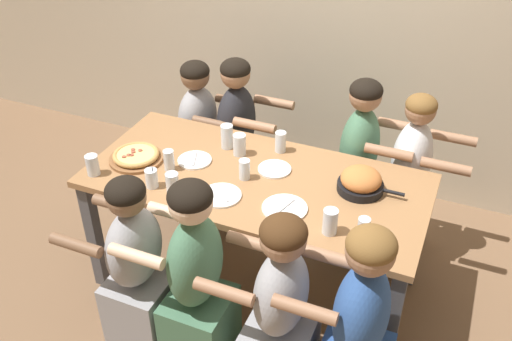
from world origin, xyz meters
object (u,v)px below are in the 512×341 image
drinking_glass_a (173,184)px  drinking_glass_i (330,223)px  drinking_glass_h (240,146)px  empty_plate_d (221,195)px  pizza_board_main (136,156)px  empty_plate_a (285,208)px  skillet_bowl (361,182)px  diner_near_right (357,339)px  drinking_glass_b (169,161)px  diner_far_left (200,140)px  drinking_glass_g (364,228)px  diner_near_center (197,287)px  diner_far_midright (357,171)px  drinking_glass_c (244,171)px  diner_near_midright (280,318)px  diner_far_midleft (237,144)px  drinking_glass_e (227,138)px  empty_plate_c (275,169)px  diner_far_right (408,185)px  drinking_glass_d (93,166)px  diner_near_midleft (138,274)px  drinking_glass_f (281,143)px  cocktail_glass_blue (152,179)px

drinking_glass_a → drinking_glass_i: drinking_glass_i is taller
drinking_glass_h → drinking_glass_a: bearing=-109.4°
empty_plate_d → drinking_glass_h: 0.43m
pizza_board_main → empty_plate_a: 0.97m
skillet_bowl → diner_near_right: diner_near_right is taller
empty_plate_d → drinking_glass_i: (0.62, -0.06, 0.05)m
drinking_glass_a → drinking_glass_i: size_ratio=0.89×
pizza_board_main → diner_near_right: size_ratio=0.27×
skillet_bowl → drinking_glass_b: bearing=-168.0°
empty_plate_d → diner_far_left: diner_far_left is taller
drinking_glass_g → diner_near_center: size_ratio=0.09×
pizza_board_main → diner_far_midright: (1.15, 0.76, -0.28)m
drinking_glass_c → diner_near_midright: diner_near_midright is taller
diner_far_midleft → drinking_glass_e: bearing=17.2°
diner_far_midright → diner_near_midright: size_ratio=1.05×
drinking_glass_g → diner_near_right: diner_near_right is taller
empty_plate_d → drinking_glass_g: drinking_glass_g is taller
drinking_glass_b → diner_near_midright: bearing=-31.7°
empty_plate_c → drinking_glass_i: 0.60m
empty_plate_d → drinking_glass_c: size_ratio=1.87×
empty_plate_d → diner_far_right: bearing=45.9°
drinking_glass_d → diner_near_midleft: 0.67m
pizza_board_main → drinking_glass_f: bearing=29.6°
skillet_bowl → diner_far_midright: size_ratio=0.30×
drinking_glass_a → drinking_glass_f: 0.72m
empty_plate_d → diner_near_midright: (0.51, -0.43, -0.28)m
drinking_glass_g → drinking_glass_h: (-0.86, 0.45, 0.00)m
empty_plate_d → diner_near_midleft: diner_near_midleft is taller
empty_plate_a → drinking_glass_a: size_ratio=1.99×
empty_plate_c → drinking_glass_b: (-0.55, -0.22, 0.05)m
drinking_glass_b → drinking_glass_c: (0.43, 0.08, -0.00)m
drinking_glass_e → diner_far_left: bearing=135.1°
empty_plate_d → drinking_glass_f: bearing=76.7°
skillet_bowl → drinking_glass_h: size_ratio=2.77×
drinking_glass_d → diner_near_right: (1.63, -0.34, -0.30)m
drinking_glass_e → diner_near_midright: (0.69, -0.89, -0.34)m
skillet_bowl → diner_far_midleft: bearing=150.8°
drinking_glass_e → diner_near_center: bearing=-74.6°
diner_far_midleft → diner_near_midright: diner_far_midleft is taller
drinking_glass_b → empty_plate_c: bearing=22.0°
empty_plate_c → diner_far_midright: bearing=56.3°
drinking_glass_i → diner_far_midright: 1.00m
empty_plate_d → diner_near_midright: diner_near_midright is taller
empty_plate_c → drinking_glass_e: bearing=161.4°
pizza_board_main → drinking_glass_c: 0.66m
empty_plate_a → diner_far_left: (-0.96, 0.86, -0.29)m
cocktail_glass_blue → drinking_glass_c: (0.43, 0.27, 0.00)m
drinking_glass_e → diner_far_midright: size_ratio=0.13×
skillet_bowl → diner_near_midright: 0.86m
drinking_glass_f → drinking_glass_h: 0.24m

